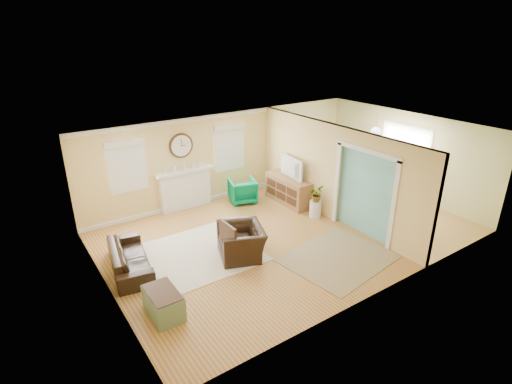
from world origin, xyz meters
TOP-DOWN VIEW (x-y plane):
  - floor at (0.00, 0.00)m, footprint 9.00×9.00m
  - wall_back at (0.00, 3.00)m, footprint 9.00×0.02m
  - wall_front at (0.00, -3.00)m, footprint 9.00×0.02m
  - wall_left at (-4.50, 0.00)m, footprint 0.02×6.00m
  - wall_right at (4.50, 0.00)m, footprint 0.02×6.00m
  - ceiling at (0.00, 0.00)m, footprint 9.00×6.00m
  - partition at (1.51, 0.28)m, footprint 0.17×6.00m
  - fireplace at (-1.50, 2.88)m, footprint 1.70×0.30m
  - wall_clock at (-1.50, 2.97)m, footprint 0.70×0.07m
  - window_left at (-3.05, 2.95)m, footprint 1.05×0.13m
  - window_right at (0.05, 2.95)m, footprint 1.05×0.13m
  - french_doors at (4.45, 0.00)m, footprint 0.06×1.70m
  - pendant at (3.00, 0.00)m, footprint 0.30×0.30m
  - rug_cream at (-2.50, 0.33)m, footprint 2.77×2.41m
  - rug_jute at (0.15, -1.64)m, footprint 2.58×2.22m
  - rug_grey at (2.77, 0.29)m, footprint 2.35×2.94m
  - sofa at (-3.90, 0.61)m, footprint 1.05×2.00m
  - eames_chair at (-1.61, -0.28)m, footprint 1.30×1.38m
  - green_chair at (0.09, 2.30)m, footprint 0.95×0.96m
  - trunk at (-3.88, -1.21)m, footprint 0.54×0.87m
  - credenza at (1.17, 1.48)m, footprint 0.55×1.62m
  - tv at (1.15, 1.48)m, footprint 0.25×1.08m
  - garden_stool at (1.18, 0.28)m, footprint 0.32×0.32m
  - potted_plant at (1.18, 0.28)m, footprint 0.51×0.50m
  - dining_table at (2.77, 0.29)m, footprint 1.18×1.83m
  - dining_chair_n at (2.75, 1.49)m, footprint 0.40×0.40m
  - dining_chair_s at (2.84, -0.73)m, footprint 0.46×0.46m
  - dining_chair_w at (2.18, 0.25)m, footprint 0.45×0.45m
  - dining_chair_e at (3.46, 0.29)m, footprint 0.50×0.50m

SIDE VIEW (x-z plane):
  - floor at x=0.00m, z-range 0.00..0.00m
  - rug_grey at x=2.77m, z-range 0.00..0.01m
  - rug_jute at x=0.15m, z-range 0.00..0.01m
  - rug_cream at x=-2.50m, z-range 0.00..0.01m
  - garden_stool at x=1.18m, z-range 0.00..0.47m
  - trunk at x=-3.88m, z-range 0.00..0.50m
  - sofa at x=-3.90m, z-range 0.00..0.56m
  - dining_table at x=2.77m, z-range 0.00..0.60m
  - green_chair at x=0.09m, z-range 0.00..0.71m
  - eames_chair at x=-1.61m, z-range 0.00..0.72m
  - credenza at x=1.17m, z-range 0.00..0.80m
  - dining_chair_n at x=2.75m, z-range 0.07..0.93m
  - dining_chair_s at x=2.84m, z-range 0.08..1.00m
  - dining_chair_w at x=2.18m, z-range 0.09..1.06m
  - fireplace at x=-1.50m, z-range 0.01..1.18m
  - dining_chair_e at x=3.46m, z-range 0.09..1.12m
  - potted_plant at x=1.18m, z-range 0.47..0.90m
  - french_doors at x=4.45m, z-range 0.00..2.20m
  - tv at x=1.15m, z-range 0.80..1.42m
  - wall_back at x=0.00m, z-range 0.00..2.60m
  - wall_front at x=0.00m, z-range 0.00..2.60m
  - wall_left at x=-4.50m, z-range 0.00..2.60m
  - wall_right at x=4.50m, z-range 0.00..2.60m
  - partition at x=1.51m, z-range 0.06..2.66m
  - window_left at x=-3.05m, z-range 0.95..2.37m
  - window_right at x=0.05m, z-range 0.95..2.37m
  - wall_clock at x=-1.50m, z-range 1.50..2.20m
  - pendant at x=3.00m, z-range 1.93..2.48m
  - ceiling at x=0.00m, z-range 2.59..2.61m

